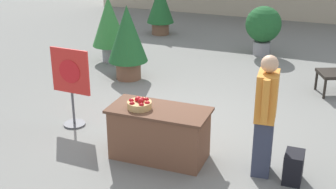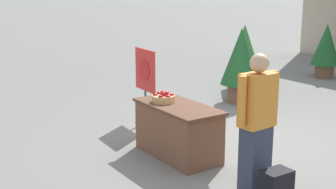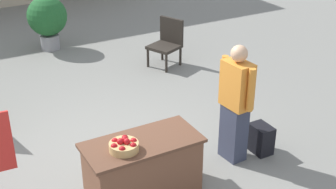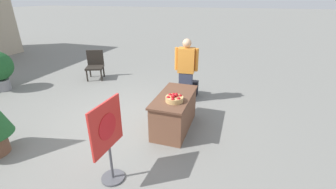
% 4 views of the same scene
% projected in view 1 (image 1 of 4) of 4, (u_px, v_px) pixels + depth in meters
% --- Properties ---
extents(ground_plane, '(120.00, 120.00, 0.00)m').
position_uv_depth(ground_plane, '(183.00, 125.00, 7.81)').
color(ground_plane, slate).
extents(display_table, '(1.42, 0.68, 0.76)m').
position_uv_depth(display_table, '(159.00, 133.00, 6.67)').
color(display_table, brown).
rests_on(display_table, ground_plane).
extents(apple_basket, '(0.34, 0.34, 0.16)m').
position_uv_depth(apple_basket, '(140.00, 104.00, 6.53)').
color(apple_basket, tan).
rests_on(apple_basket, display_table).
extents(person_visitor, '(0.29, 0.61, 1.67)m').
position_uv_depth(person_visitor, '(265.00, 115.00, 6.11)').
color(person_visitor, '#33384C').
rests_on(person_visitor, ground_plane).
extents(backpack, '(0.24, 0.34, 0.42)m').
position_uv_depth(backpack, '(293.00, 167.00, 6.14)').
color(backpack, black).
rests_on(backpack, ground_plane).
extents(poster_board, '(0.70, 0.36, 1.32)m').
position_uv_depth(poster_board, '(71.00, 83.00, 7.52)').
color(poster_board, '#4C4C51').
rests_on(poster_board, ground_plane).
extents(potted_plant_near_right, '(0.76, 0.76, 1.41)m').
position_uv_depth(potted_plant_near_right, '(160.00, 6.00, 13.00)').
color(potted_plant_near_right, brown).
rests_on(potted_plant_near_right, ground_plane).
extents(potted_plant_far_right, '(0.86, 0.86, 1.19)m').
position_uv_depth(potted_plant_far_right, '(263.00, 26.00, 11.22)').
color(potted_plant_far_right, gray).
rests_on(potted_plant_far_right, ground_plane).
extents(potted_plant_near_left, '(0.80, 0.80, 1.52)m').
position_uv_depth(potted_plant_near_left, '(109.00, 23.00, 10.66)').
color(potted_plant_near_left, gray).
rests_on(potted_plant_near_left, ground_plane).
extents(potted_plant_far_left, '(0.82, 0.82, 1.56)m').
position_uv_depth(potted_plant_far_left, '(127.00, 38.00, 9.57)').
color(potted_plant_far_left, brown).
rests_on(potted_plant_far_left, ground_plane).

